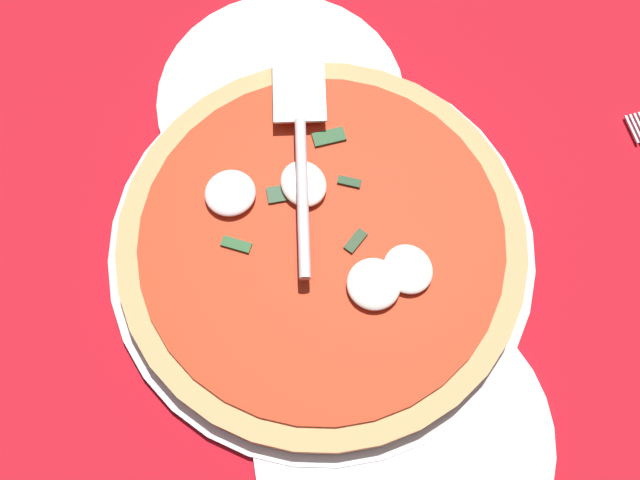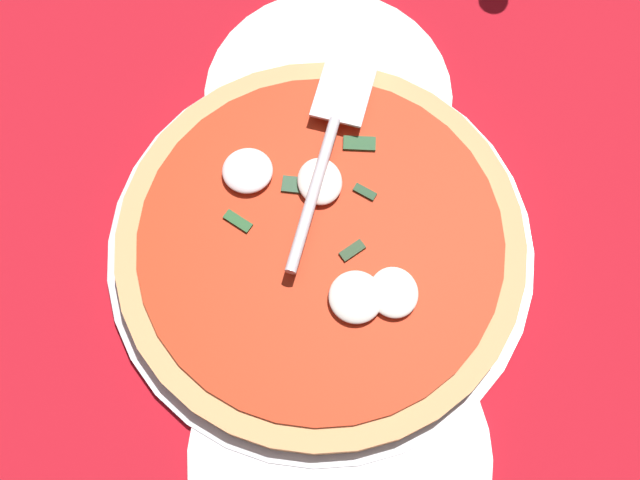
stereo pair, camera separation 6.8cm
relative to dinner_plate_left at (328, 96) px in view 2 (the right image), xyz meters
The scene contains 7 objects.
ground_plane 16.47cm from the dinner_plate_left, 22.21° to the right, with size 100.48×100.48×0.80cm, color #AD121D.
checker_pattern 16.45cm from the dinner_plate_left, 22.21° to the right, with size 100.48×100.48×0.10cm.
pizza_pan 15.25cm from the dinner_plate_left, 12.50° to the right, with size 37.69×37.69×1.12cm, color silver.
dinner_plate_left is the anchor object (origin of this frame).
dinner_plate_right 33.28cm from the dinner_plate_left, ahead, with size 24.74×24.74×1.00cm, color white.
pizza 15.34cm from the dinner_plate_left, 12.44° to the right, with size 35.60×35.60×3.35cm.
pizza_server 8.32cm from the dinner_plate_left, ahead, with size 21.93×12.07×1.00cm.
Camera 2 is at (22.18, -0.87, 66.08)cm, focal length 43.66 mm.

